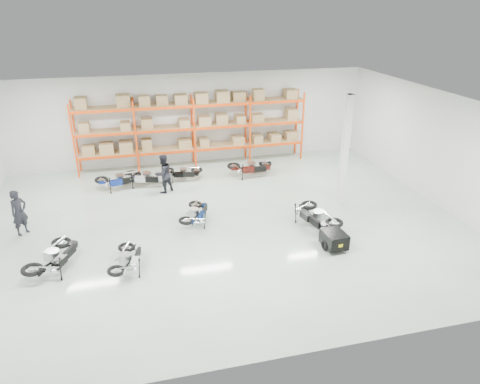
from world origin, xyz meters
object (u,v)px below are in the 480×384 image
object	(u,v)px
moto_silver_left	(128,256)
trailer	(334,239)
person_back	(163,174)
moto_black_far_left	(54,253)
moto_touring_right	(316,212)
moto_back_d	(251,164)
moto_back_b	(146,174)
person_left	(19,213)
moto_back_c	(182,170)
moto_back_a	(119,177)
moto_blue_centre	(196,211)

from	to	relation	value
moto_silver_left	trailer	size ratio (longest dim) A/B	1.07
moto_silver_left	person_back	world-z (taller)	person_back
moto_black_far_left	trailer	bearing A→B (deg)	-161.95
moto_touring_right	trailer	world-z (taller)	moto_touring_right
moto_back_d	moto_back_b	bearing A→B (deg)	90.99
moto_touring_right	moto_back_b	xyz separation A→B (m)	(-5.93, 5.48, -0.05)
moto_silver_left	moto_back_d	distance (m)	8.82
trailer	person_left	xyz separation A→B (m)	(-10.42, 3.61, 0.48)
moto_black_far_left	trailer	size ratio (longest dim) A/B	1.27
moto_back_c	person_back	size ratio (longest dim) A/B	0.93
moto_back_b	person_back	size ratio (longest dim) A/B	1.03
moto_black_far_left	moto_touring_right	xyz separation A→B (m)	(8.94, 0.67, 0.02)
moto_black_far_left	moto_back_a	bearing A→B (deg)	-82.90
moto_blue_centre	person_left	xyz separation A→B (m)	(-6.19, 0.65, 0.34)
moto_back_a	moto_silver_left	bearing A→B (deg)	170.89
moto_silver_left	trailer	distance (m)	6.75
person_back	moto_back_d	bearing A→B (deg)	160.08
moto_blue_centre	trailer	distance (m)	5.17
moto_silver_left	moto_back_d	world-z (taller)	moto_back_d
moto_touring_right	moto_back_d	world-z (taller)	moto_touring_right
trailer	moto_back_c	distance (m)	8.47
moto_back_d	moto_back_c	bearing A→B (deg)	86.49
moto_touring_right	person_back	xyz separation A→B (m)	(-5.18, 4.53, 0.27)
person_left	trailer	bearing A→B (deg)	-66.16
moto_back_a	person_back	world-z (taller)	person_back
moto_silver_left	person_left	size ratio (longest dim) A/B	0.94
moto_black_far_left	trailer	xyz separation A→B (m)	(8.94, -0.93, -0.21)
moto_blue_centre	person_back	bearing A→B (deg)	-50.67
moto_silver_left	person_back	xyz separation A→B (m)	(1.56, 5.76, 0.38)
moto_blue_centre	moto_silver_left	world-z (taller)	moto_blue_centre
moto_blue_centre	moto_back_b	world-z (taller)	moto_back_b
person_left	person_back	distance (m)	5.82
moto_silver_left	moto_back_c	world-z (taller)	moto_back_c
moto_blue_centre	moto_back_c	bearing A→B (deg)	-67.17
moto_black_far_left	moto_back_c	distance (m)	7.94
moto_silver_left	moto_back_d	size ratio (longest dim) A/B	0.84
moto_back_a	person_left	world-z (taller)	person_left
moto_silver_left	moto_back_d	bearing A→B (deg)	-117.73
moto_silver_left	trailer	xyz separation A→B (m)	(6.74, -0.37, -0.12)
moto_blue_centre	trailer	size ratio (longest dim) A/B	1.10
trailer	moto_back_d	distance (m)	7.15
moto_black_far_left	moto_back_b	xyz separation A→B (m)	(3.02, 6.15, -0.03)
moto_black_far_left	person_back	world-z (taller)	person_back
moto_silver_left	moto_back_c	distance (m)	7.39
moto_black_far_left	person_back	bearing A→B (deg)	-101.89
trailer	person_left	bearing A→B (deg)	157.16
person_left	moto_back_d	bearing A→B (deg)	-26.86
moto_black_far_left	moto_back_c	bearing A→B (deg)	-102.30
moto_black_far_left	moto_back_a	world-z (taller)	moto_black_far_left
moto_black_far_left	moto_back_d	world-z (taller)	moto_back_d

